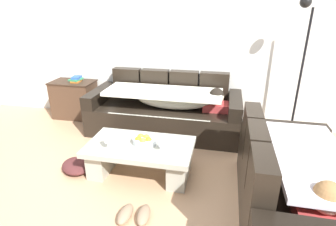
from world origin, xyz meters
name	(u,v)px	position (x,y,z in m)	size (l,w,h in m)	color
ground_plane	(112,193)	(0.00, 0.00, 0.00)	(14.00, 14.00, 0.00)	tan
back_wall	(159,38)	(0.00, 2.15, 1.35)	(9.00, 0.10, 2.70)	silver
couch_along_wall	(167,111)	(0.24, 1.62, 0.33)	(2.26, 0.92, 0.88)	black
couch_near_window	(293,188)	(1.75, 0.03, 0.33)	(0.92, 1.76, 0.88)	black
coffee_table	(140,155)	(0.19, 0.43, 0.24)	(1.20, 0.68, 0.38)	#A3A394
fruit_bowl	(144,140)	(0.23, 0.46, 0.42)	(0.28, 0.28, 0.10)	silver
wine_glass_near_left	(107,139)	(-0.12, 0.26, 0.50)	(0.07, 0.07, 0.17)	silver
wine_glass_near_right	(161,142)	(0.46, 0.33, 0.50)	(0.07, 0.07, 0.17)	silver
open_magazine	(170,142)	(0.52, 0.54, 0.39)	(0.28, 0.21, 0.01)	white
side_cabinet	(75,99)	(-1.44, 1.85, 0.32)	(0.72, 0.44, 0.64)	#483122
book_stack_on_cabinet	(76,79)	(-1.37, 1.86, 0.68)	(0.18, 0.22, 0.09)	#B76623
floor_lamp	(299,64)	(2.02, 1.70, 1.12)	(0.33, 0.31, 1.95)	black
pair_of_shoes	(134,214)	(0.35, -0.29, 0.04)	(0.31, 0.30, 0.09)	#8C7259
crumpled_garment	(76,166)	(-0.58, 0.32, 0.06)	(0.40, 0.32, 0.12)	#4C2323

